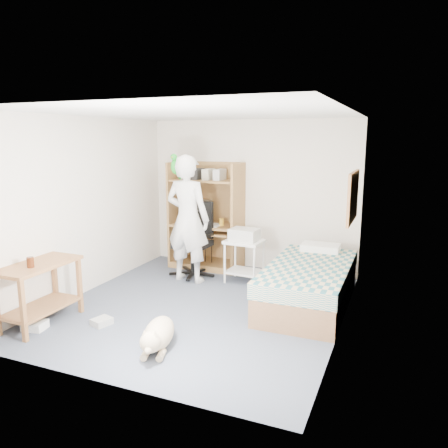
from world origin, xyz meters
name	(u,v)px	position (x,y,z in m)	size (l,w,h in m)	color
floor	(201,307)	(0.00, 0.00, 0.00)	(4.00, 4.00, 0.00)	#454D5E
wall_back	(251,195)	(0.00, 2.00, 1.25)	(3.60, 0.02, 2.50)	silver
wall_right	(345,225)	(1.80, 0.00, 1.25)	(0.02, 4.00, 2.50)	silver
wall_left	(86,206)	(-1.80, 0.00, 1.25)	(0.02, 4.00, 2.50)	silver
ceiling	(199,113)	(0.00, 0.00, 2.50)	(3.60, 4.00, 0.02)	white
computer_hutch	(207,220)	(-0.70, 1.74, 0.82)	(1.20, 0.63, 1.80)	brown
bed	(309,284)	(1.30, 0.62, 0.29)	(1.02, 2.02, 0.66)	brown
side_desk	(40,284)	(-1.55, -1.20, 0.49)	(0.50, 1.00, 0.75)	brown
corkboard	(353,197)	(1.77, 0.90, 1.45)	(0.04, 0.94, 0.66)	olive
office_chair	(195,249)	(-0.70, 1.23, 0.42)	(0.66, 0.66, 1.18)	black
person	(188,219)	(-0.65, 0.92, 0.98)	(0.72, 0.47, 1.96)	white
parrot	(175,165)	(-0.85, 0.93, 1.79)	(0.14, 0.25, 0.40)	#138413
dog	(158,334)	(0.07, -1.22, 0.16)	(0.48, 0.92, 0.36)	#D3B88E
printer_cart	(244,254)	(0.18, 1.19, 0.44)	(0.58, 0.48, 0.66)	white
printer	(244,234)	(0.18, 1.19, 0.75)	(0.42, 0.32, 0.18)	#BCBCB7
crt_monitor	(197,211)	(-0.90, 1.75, 0.95)	(0.40, 0.42, 0.37)	beige
keyboard	(201,230)	(-0.74, 1.58, 0.67)	(0.45, 0.16, 0.03)	beige
pencil_cup	(221,222)	(-0.40, 1.65, 0.82)	(0.08, 0.08, 0.12)	gold
drink_glass	(30,262)	(-1.50, -1.35, 0.81)	(0.08, 0.08, 0.12)	#431B0A
floor_box_a	(35,325)	(-1.50, -1.37, 0.05)	(0.25, 0.20, 0.10)	white
floor_box_b	(102,322)	(-0.86, -0.97, 0.04)	(0.18, 0.22, 0.08)	#A5A5A0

